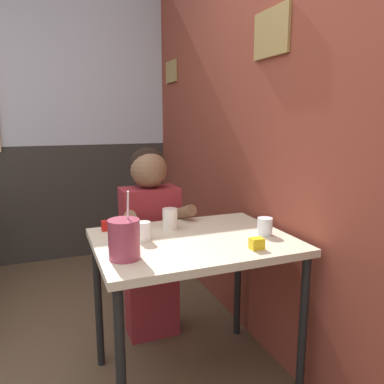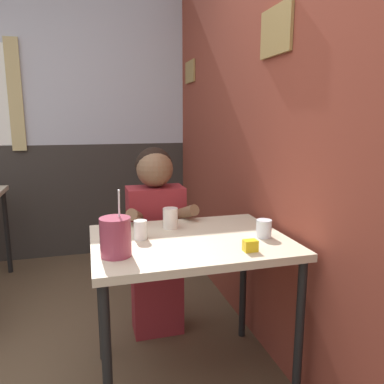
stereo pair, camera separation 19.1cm
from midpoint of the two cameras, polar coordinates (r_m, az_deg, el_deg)
The scene contains 10 objects.
brick_wall_right at distance 2.76m, azimuth 7.46°, elevation 11.18°, with size 0.08×4.38×2.70m.
back_wall at distance 3.78m, azimuth -21.97°, elevation 10.54°, with size 5.85×0.09×2.70m.
main_table at distance 1.84m, azimuth 2.71°, elevation -9.52°, with size 0.93×0.71×0.78m.
person_seated at distance 2.32m, azimuth -3.16°, elevation -6.65°, with size 0.42×0.42×1.18m.
cocktail_pitcher at distance 1.57m, azimuth -8.18°, elevation -6.85°, with size 0.13×0.13×0.28m.
glass_near_pitcher at distance 1.87m, azimuth 13.81°, elevation -5.46°, with size 0.07×0.07×0.09m.
glass_center at distance 1.79m, azimuth -4.82°, elevation -5.82°, with size 0.06×0.06×0.09m.
glass_far_side at distance 1.95m, azimuth -0.52°, elevation -4.06°, with size 0.08×0.08×0.11m.
condiment_ketchup at distance 2.00m, azimuth -9.84°, elevation -4.74°, with size 0.06×0.04×0.05m.
condiment_mustard at distance 1.67m, azimuth 12.17°, elevation -8.05°, with size 0.06×0.04×0.05m.
Camera 2 is at (0.47, -1.38, 1.34)m, focal length 35.00 mm.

